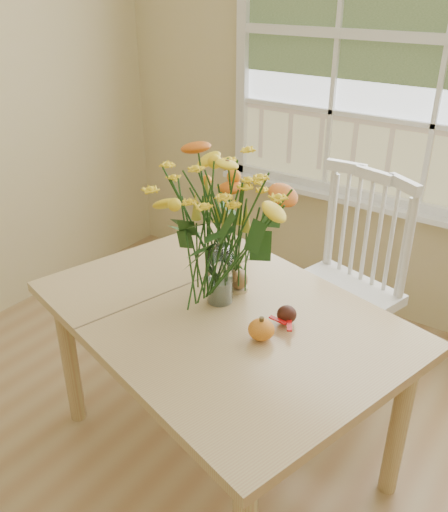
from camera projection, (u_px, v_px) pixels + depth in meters
The scene contains 8 objects.
wall_back at pixel (443, 83), 2.61m from camera, with size 4.00×0.02×2.70m, color beige.
window at pixel (448, 44), 2.50m from camera, with size 2.42×0.12×1.74m.
dining_table at pixel (221, 331), 2.04m from camera, with size 1.52×1.26×0.71m.
windsor_chair at pixel (348, 274), 2.51m from camera, with size 0.58×0.56×1.03m.
flower_vase at pixel (220, 222), 1.92m from camera, with size 0.46×0.46×0.54m.
pumpkin at pixel (261, 330), 1.83m from camera, with size 0.09×0.09×0.07m, color #D06618.
turkey_figurine at pixel (238, 279), 2.11m from camera, with size 0.12×0.12×0.12m.
dark_gourd at pixel (287, 315), 1.92m from camera, with size 0.13×0.12×0.06m.
Camera 1 is at (0.70, -0.56, 1.81)m, focal length 38.00 mm.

